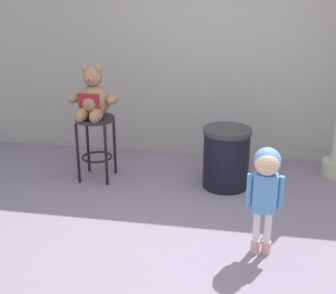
# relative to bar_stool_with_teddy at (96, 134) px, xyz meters

# --- Properties ---
(ground_plane) EXTENTS (24.00, 24.00, 0.00)m
(ground_plane) POSITION_rel_bar_stool_with_teddy_xyz_m (1.18, -1.16, -0.52)
(ground_plane) COLOR slate
(building_wall) EXTENTS (7.11, 0.30, 3.04)m
(building_wall) POSITION_rel_bar_stool_with_teddy_xyz_m (1.18, 1.09, 1.00)
(building_wall) COLOR gray
(building_wall) RESTS_ON ground_plane
(bar_stool_with_teddy) EXTENTS (0.42, 0.42, 0.71)m
(bar_stool_with_teddy) POSITION_rel_bar_stool_with_teddy_xyz_m (0.00, 0.00, 0.00)
(bar_stool_with_teddy) COLOR #282230
(bar_stool_with_teddy) RESTS_ON ground_plane
(teddy_bear) EXTENTS (0.54, 0.49, 0.56)m
(teddy_bear) POSITION_rel_bar_stool_with_teddy_xyz_m (0.00, -0.03, 0.40)
(teddy_bear) COLOR #8A6449
(teddy_bear) RESTS_ON bar_stool_with_teddy
(child_walking) EXTENTS (0.29, 0.23, 0.90)m
(child_walking) POSITION_rel_bar_stool_with_teddy_xyz_m (1.79, -1.20, 0.14)
(child_walking) COLOR #D19C9D
(child_walking) RESTS_ON ground_plane
(trash_bin) EXTENTS (0.51, 0.51, 0.65)m
(trash_bin) POSITION_rel_bar_stool_with_teddy_xyz_m (1.42, 0.03, -0.19)
(trash_bin) COLOR black
(trash_bin) RESTS_ON ground_plane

